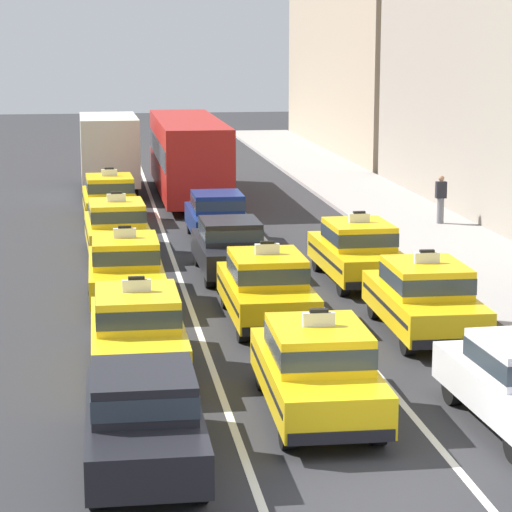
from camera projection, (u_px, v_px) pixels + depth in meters
The scene contains 18 objects.
ground_plane at pixel (369, 495), 16.14m from camera, with size 160.00×160.00×0.00m, color #2B2B2D.
lane_stripe_left_center at pixel (168, 244), 35.32m from camera, with size 0.14×80.00×0.01m, color silver.
lane_stripe_center_right at pixel (267, 242), 35.77m from camera, with size 0.14×80.00×0.01m, color silver.
sidewalk_curb at pixel (487, 266), 31.69m from camera, with size 4.00×90.00×0.15m, color #9E9993.
sedan_left_nearest at pixel (144, 416), 17.00m from camera, with size 1.79×4.31×1.58m.
taxi_left_second at pixel (137, 329), 21.87m from camera, with size 1.83×4.56×1.96m.
taxi_left_third at pixel (125, 268), 27.57m from camera, with size 1.84×4.57×1.96m.
taxi_left_fourth at pixel (117, 227), 33.42m from camera, with size 1.97×4.62×1.96m.
taxi_left_fifth at pixel (110, 197), 39.41m from camera, with size 1.97×4.62×1.96m.
box_truck_left_sixth at pixel (109, 150), 46.64m from camera, with size 2.38×6.99×3.27m.
taxi_center_nearest at pixel (317, 368), 19.33m from camera, with size 1.91×4.60×1.96m.
taxi_center_second at pixel (266, 286), 25.55m from camera, with size 1.83×4.56×1.96m.
sedan_center_third at pixel (230, 246), 30.63m from camera, with size 1.79×4.31×1.58m.
sedan_center_fourth at pixel (217, 215), 35.81m from camera, with size 1.78×4.31×1.58m.
bus_center_fifth at pixel (188, 153), 45.09m from camera, with size 2.57×11.21×3.22m.
taxi_right_second at pixel (424, 297), 24.55m from camera, with size 1.90×4.59×1.96m.
taxi_right_third at pixel (358, 250), 29.81m from camera, with size 1.88×4.58×1.96m.
pedestrian_by_storefront at pixel (441, 199), 38.24m from camera, with size 0.36×0.24×1.66m.
Camera 1 is at (-3.80, -14.74, 6.60)m, focal length 77.84 mm.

